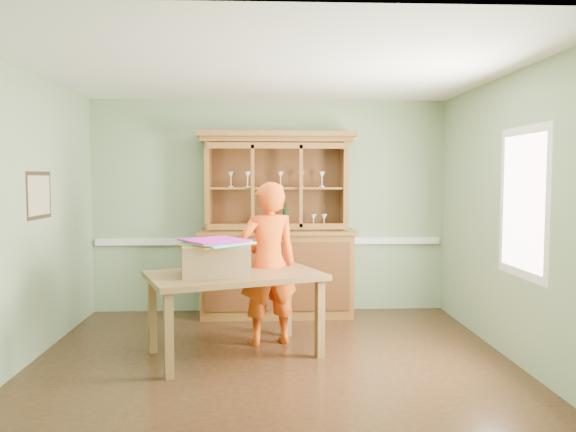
{
  "coord_description": "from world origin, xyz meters",
  "views": [
    {
      "loc": [
        -0.08,
        -5.19,
        1.73
      ],
      "look_at": [
        0.17,
        0.4,
        1.34
      ],
      "focal_mm": 35.0,
      "sensor_mm": 36.0,
      "label": 1
    }
  ],
  "objects_px": {
    "dining_table": "(235,283)",
    "cardboard_box": "(215,260)",
    "person": "(268,264)",
    "china_hutch": "(277,252)"
  },
  "relations": [
    {
      "from": "person",
      "to": "china_hutch",
      "type": "bearing_deg",
      "value": -110.66
    },
    {
      "from": "dining_table",
      "to": "cardboard_box",
      "type": "height_order",
      "value": "cardboard_box"
    },
    {
      "from": "china_hutch",
      "to": "person",
      "type": "bearing_deg",
      "value": -95.43
    },
    {
      "from": "dining_table",
      "to": "person",
      "type": "relative_size",
      "value": 1.1
    },
    {
      "from": "china_hutch",
      "to": "dining_table",
      "type": "relative_size",
      "value": 1.23
    },
    {
      "from": "china_hutch",
      "to": "person",
      "type": "relative_size",
      "value": 1.36
    },
    {
      "from": "cardboard_box",
      "to": "person",
      "type": "xyz_separation_m",
      "value": [
        0.5,
        0.45,
        -0.11
      ]
    },
    {
      "from": "cardboard_box",
      "to": "person",
      "type": "height_order",
      "value": "person"
    },
    {
      "from": "dining_table",
      "to": "cardboard_box",
      "type": "relative_size",
      "value": 3.0
    },
    {
      "from": "china_hutch",
      "to": "dining_table",
      "type": "bearing_deg",
      "value": -105.79
    }
  ]
}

